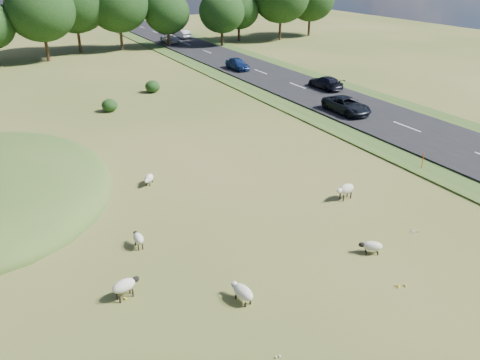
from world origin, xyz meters
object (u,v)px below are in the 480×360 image
at_px(sheep_3, 346,189).
at_px(marker_post, 423,161).
at_px(sheep_1, 125,285).
at_px(car_5, 170,39).
at_px(sheep_0, 372,246).
at_px(sheep_2, 138,238).
at_px(sheep_5, 149,178).
at_px(sheep_4, 242,292).
at_px(car_6, 325,82).
at_px(car_1, 183,34).
at_px(car_4, 169,29).
at_px(car_3, 238,64).
at_px(car_0, 347,105).

bearing_deg(sheep_3, marker_post, 179.36).
bearing_deg(sheep_1, car_5, 54.04).
bearing_deg(sheep_0, sheep_2, 5.26).
relative_size(sheep_3, sheep_5, 1.18).
distance_m(marker_post, sheep_4, 18.18).
relative_size(sheep_4, car_6, 0.30).
xyz_separation_m(marker_post, sheep_3, (-7.39, -0.94, 0.06)).
relative_size(car_1, car_4, 0.85).
distance_m(sheep_5, car_5, 54.61).
height_order(sheep_0, car_3, car_3).
relative_size(car_1, car_6, 0.95).
xyz_separation_m(marker_post, car_0, (3.48, 12.01, 0.35)).
xyz_separation_m(car_0, car_3, (0.00, 21.04, 0.03)).
distance_m(marker_post, sheep_1, 21.63).
bearing_deg(car_3, car_0, -90.00).
distance_m(sheep_4, sheep_5, 12.61).
height_order(sheep_5, car_5, car_5).
relative_size(sheep_4, car_3, 0.32).
xyz_separation_m(marker_post, car_1, (7.28, 60.82, 0.36)).
distance_m(sheep_2, sheep_4, 6.50).
distance_m(sheep_4, car_5, 66.51).
xyz_separation_m(sheep_1, sheep_4, (4.21, -2.51, -0.16)).
relative_size(sheep_4, car_1, 0.31).
height_order(sheep_4, sheep_5, sheep_4).
relative_size(sheep_5, car_0, 0.23).
relative_size(marker_post, car_1, 0.28).
distance_m(car_0, car_4, 56.22).
bearing_deg(car_4, car_0, 86.12).
bearing_deg(sheep_5, car_1, -169.14).
bearing_deg(sheep_4, sheep_5, -10.76).
bearing_deg(car_5, marker_post, -93.49).
bearing_deg(car_1, sheep_2, 66.13).
bearing_deg(marker_post, sheep_4, -160.36).
distance_m(sheep_1, sheep_4, 4.90).
height_order(sheep_5, car_0, car_0).
distance_m(sheep_0, car_4, 76.07).
bearing_deg(car_1, sheep_1, 66.06).
relative_size(car_1, car_5, 0.94).
distance_m(marker_post, sheep_3, 7.45).
bearing_deg(sheep_3, car_4, -109.85).
xyz_separation_m(sheep_1, sheep_2, (1.63, 3.46, -0.11)).
bearing_deg(car_5, car_6, -84.15).
bearing_deg(car_6, sheep_1, 39.54).
distance_m(car_1, car_4, 7.28).
bearing_deg(car_1, sheep_0, 75.52).
relative_size(marker_post, car_0, 0.24).
relative_size(sheep_3, car_1, 0.31).
relative_size(marker_post, sheep_3, 0.89).
height_order(sheep_4, car_4, car_4).
height_order(sheep_1, car_1, car_1).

